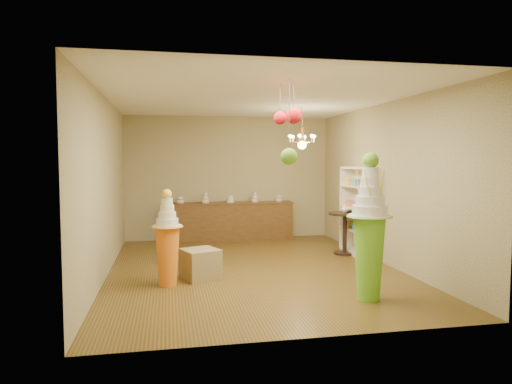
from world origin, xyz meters
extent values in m
plane|color=#523D16|center=(0.00, 0.00, 0.00)|extent=(6.50, 6.50, 0.00)
plane|color=white|center=(0.00, 0.00, 3.00)|extent=(6.50, 6.50, 0.00)
cube|color=tan|center=(0.00, 3.25, 1.50)|extent=(5.00, 0.04, 3.00)
cube|color=tan|center=(0.00, -3.25, 1.50)|extent=(5.00, 0.04, 3.00)
cube|color=tan|center=(-2.50, 0.00, 1.50)|extent=(0.04, 6.50, 3.00)
cube|color=tan|center=(2.50, 0.00, 1.50)|extent=(0.04, 6.50, 3.00)
cone|color=#6AC02A|center=(1.24, -2.09, 0.58)|extent=(0.54, 0.54, 1.16)
cylinder|color=silver|center=(1.24, -2.09, 1.17)|extent=(0.72, 0.72, 0.03)
cylinder|color=silver|center=(1.24, -2.09, 1.25)|extent=(0.59, 0.59, 0.13)
cylinder|color=silver|center=(1.24, -2.09, 1.38)|extent=(0.48, 0.48, 0.13)
cylinder|color=silver|center=(1.24, -2.09, 1.52)|extent=(0.40, 0.40, 0.13)
cylinder|color=silver|center=(1.24, -2.09, 1.65)|extent=(0.33, 0.33, 0.13)
cylinder|color=silver|center=(1.24, -2.09, 1.78)|extent=(0.27, 0.27, 0.13)
sphere|color=#5A9E22|center=(1.24, -2.09, 1.93)|extent=(0.22, 0.22, 0.22)
cone|color=orange|center=(-1.50, -0.82, 0.46)|extent=(0.42, 0.42, 0.91)
cylinder|color=silver|center=(-1.50, -0.82, 0.93)|extent=(0.50, 0.50, 0.03)
cylinder|color=silver|center=(-1.50, -0.82, 0.99)|extent=(0.37, 0.37, 0.10)
cylinder|color=silver|center=(-1.50, -0.82, 1.10)|extent=(0.30, 0.30, 0.10)
cylinder|color=silver|center=(-1.50, -0.82, 1.20)|extent=(0.24, 0.24, 0.10)
cylinder|color=silver|center=(-1.50, -0.82, 1.31)|extent=(0.19, 0.19, 0.10)
sphere|color=yellow|center=(-1.50, -0.82, 1.42)|extent=(0.15, 0.15, 0.15)
cube|color=olive|center=(-0.97, -0.52, 0.25)|extent=(0.70, 0.70, 0.49)
cube|color=brown|center=(0.00, 2.97, 0.45)|extent=(3.00, 0.50, 0.90)
cube|color=brown|center=(0.00, 2.97, 0.91)|extent=(3.04, 0.54, 0.03)
cylinder|color=silver|center=(-1.20, 2.97, 1.00)|extent=(0.18, 0.18, 0.16)
cylinder|color=silver|center=(-0.60, 2.97, 1.04)|extent=(0.18, 0.18, 0.24)
cylinder|color=silver|center=(0.00, 2.97, 1.00)|extent=(0.18, 0.18, 0.16)
cylinder|color=silver|center=(0.60, 2.97, 1.04)|extent=(0.18, 0.18, 0.24)
cylinder|color=silver|center=(1.20, 2.97, 1.00)|extent=(0.18, 0.18, 0.16)
cube|color=white|center=(2.48, 0.80, 0.90)|extent=(0.04, 1.20, 1.80)
cube|color=white|center=(2.32, 0.80, 0.50)|extent=(0.30, 1.14, 0.03)
cube|color=white|center=(2.32, 0.80, 0.95)|extent=(0.30, 1.14, 0.03)
cube|color=white|center=(2.32, 0.80, 1.40)|extent=(0.30, 1.14, 0.03)
cylinder|color=black|center=(2.10, 0.91, 0.02)|extent=(0.48, 0.48, 0.04)
cylinder|color=black|center=(2.10, 0.91, 0.42)|extent=(0.10, 0.10, 0.84)
cylinder|color=black|center=(2.10, 0.91, 0.84)|extent=(0.72, 0.72, 0.04)
imported|color=white|center=(2.10, 0.91, 0.95)|extent=(0.18, 0.18, 0.17)
cylinder|color=#463D32|center=(0.19, -1.94, 2.77)|extent=(0.01, 0.01, 0.47)
sphere|color=#B41418|center=(0.19, -1.94, 2.53)|extent=(0.21, 0.21, 0.21)
cylinder|color=#463D32|center=(0.09, -2.10, 2.49)|extent=(0.01, 0.01, 1.01)
sphere|color=#5A9E22|center=(0.09, -2.10, 1.99)|extent=(0.22, 0.22, 0.22)
cylinder|color=#463D32|center=(0.07, -1.70, 2.76)|extent=(0.01, 0.01, 0.48)
sphere|color=#B41418|center=(0.07, -1.70, 2.52)|extent=(0.18, 0.18, 0.18)
cylinder|color=#DF944E|center=(1.20, 1.02, 2.75)|extent=(0.02, 0.02, 0.50)
cylinder|color=#DF944E|center=(1.20, 1.02, 2.45)|extent=(0.10, 0.10, 0.30)
sphere|color=#E9D780|center=(1.20, 1.02, 2.25)|extent=(0.18, 0.18, 0.18)
camera|label=1|loc=(-1.48, -7.90, 1.94)|focal=32.00mm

